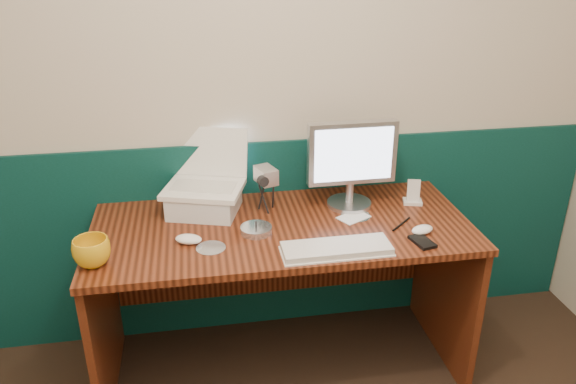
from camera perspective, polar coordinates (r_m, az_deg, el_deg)
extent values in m
cube|color=beige|center=(2.53, -4.90, 10.40)|extent=(3.50, 0.04, 2.50)
cube|color=#07312C|center=(2.79, -4.34, -4.76)|extent=(3.48, 0.02, 1.00)
cube|color=#361409|center=(2.57, -0.57, -10.81)|extent=(1.60, 0.70, 0.75)
cube|color=white|center=(2.50, -8.48, -0.97)|extent=(0.35, 0.32, 0.10)
cube|color=white|center=(2.18, 4.94, -5.83)|extent=(0.42, 0.14, 0.02)
ellipsoid|color=white|center=(2.37, 13.48, -3.75)|extent=(0.11, 0.09, 0.03)
ellipsoid|color=white|center=(2.27, -10.07, -4.73)|extent=(0.12, 0.09, 0.04)
imported|color=gold|center=(2.19, -19.31, -5.79)|extent=(0.18, 0.18, 0.11)
cylinder|color=silver|center=(2.31, -3.25, -3.84)|extent=(0.13, 0.13, 0.03)
cylinder|color=#B0B6C0|center=(2.23, -7.84, -5.63)|extent=(0.12, 0.12, 0.00)
cylinder|color=#AFB8C0|center=(2.47, 6.88, -2.39)|extent=(0.13, 0.13, 0.00)
cylinder|color=black|center=(2.42, 11.44, -3.20)|extent=(0.11, 0.11, 0.01)
cube|color=silver|center=(2.45, 6.67, -2.56)|extent=(0.16, 0.14, 0.00)
cube|color=white|center=(2.63, 12.52, -0.96)|extent=(0.10, 0.08, 0.02)
cube|color=silver|center=(2.61, 12.63, 0.18)|extent=(0.06, 0.04, 0.10)
cube|color=black|center=(2.30, 13.49, -4.93)|extent=(0.09, 0.12, 0.01)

